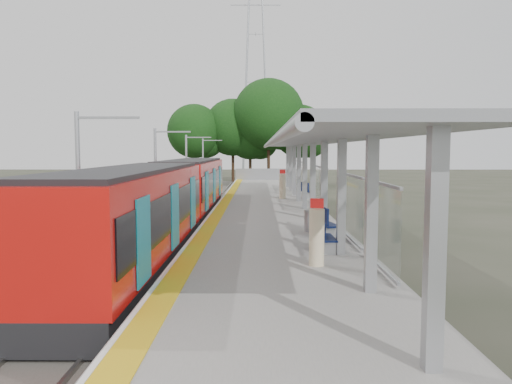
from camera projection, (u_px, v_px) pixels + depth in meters
ground at (285, 374)px, 9.29m from camera, size 200.00×200.00×0.00m
trackbed at (190, 219)px, 29.23m from camera, size 3.00×70.00×0.24m
platform at (267, 213)px, 29.18m from camera, size 6.00×50.00×1.00m
tactile_strip at (224, 204)px, 29.15m from camera, size 0.60×50.00×0.02m
end_fence at (263, 174)px, 53.95m from camera, size 6.00×0.10×1.20m
train at (171, 197)px, 22.77m from camera, size 2.74×27.60×3.62m
canopy at (300, 150)px, 25.06m from camera, size 3.27×38.00×3.66m
pylon at (256, 58)px, 80.46m from camera, size 8.00×4.00×38.00m
tree_cluster at (252, 125)px, 61.21m from camera, size 19.62×9.60×12.83m
catenary_masts at (157, 173)px, 28.01m from camera, size 2.08×48.16×5.40m
bench_near at (325, 235)px, 15.66m from camera, size 0.46×1.42×0.97m
bench_mid at (324, 221)px, 18.05m from camera, size 0.83×1.75×1.15m
bench_far at (305, 190)px, 33.12m from camera, size 0.97×1.61×1.05m
info_pillar_near at (317, 237)px, 13.66m from camera, size 0.42×0.42×1.86m
info_pillar_far at (283, 186)px, 32.72m from camera, size 0.43×0.43×1.92m
litter_bin at (309, 221)px, 19.47m from camera, size 0.54×0.54×0.84m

